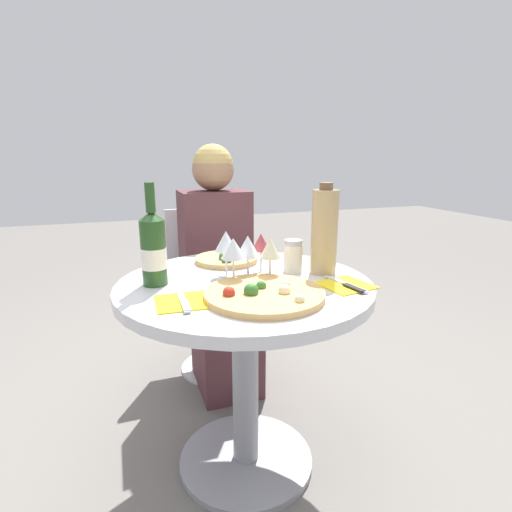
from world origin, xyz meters
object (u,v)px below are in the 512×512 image
(seated_diner, at_px, (219,276))
(tall_carafe, at_px, (324,231))
(pizza_large, at_px, (264,294))
(wine_bottle, at_px, (153,249))
(dining_table, at_px, (245,330))
(chair_behind_diner, at_px, (213,293))

(seated_diner, xyz_separation_m, tall_carafe, (0.22, -0.62, 0.32))
(tall_carafe, bearing_deg, pizza_large, -148.74)
(wine_bottle, relative_size, tall_carafe, 1.03)
(pizza_large, relative_size, wine_bottle, 1.09)
(seated_diner, bearing_deg, tall_carafe, 109.93)
(tall_carafe, bearing_deg, dining_table, -179.25)
(pizza_large, distance_m, tall_carafe, 0.36)
(seated_diner, relative_size, wine_bottle, 3.58)
(dining_table, relative_size, chair_behind_diner, 1.00)
(chair_behind_diner, height_order, seated_diner, seated_diner)
(pizza_large, bearing_deg, chair_behind_diner, 86.23)
(pizza_large, xyz_separation_m, wine_bottle, (-0.29, 0.23, 0.11))
(chair_behind_diner, distance_m, pizza_large, 0.99)
(dining_table, height_order, chair_behind_diner, chair_behind_diner)
(chair_behind_diner, relative_size, seated_diner, 0.72)
(pizza_large, height_order, wine_bottle, wine_bottle)
(pizza_large, bearing_deg, wine_bottle, 141.22)
(seated_diner, bearing_deg, wine_bottle, 57.93)
(wine_bottle, bearing_deg, seated_diner, 57.93)
(dining_table, height_order, tall_carafe, tall_carafe)
(chair_behind_diner, bearing_deg, dining_table, 84.97)
(pizza_large, bearing_deg, seated_diner, 85.54)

